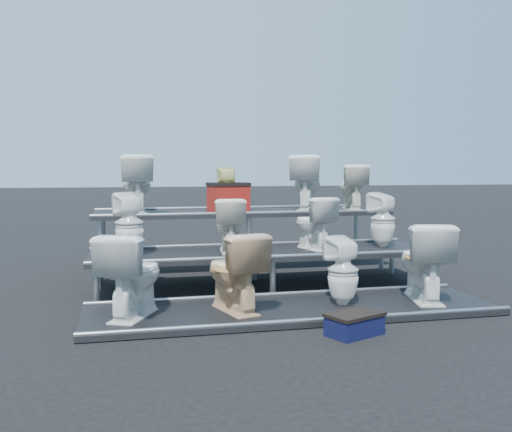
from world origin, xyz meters
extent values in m
plane|color=black|center=(0.00, 0.00, 0.00)|extent=(80.00, 80.00, 0.00)
cube|color=black|center=(0.00, -1.30, 0.03)|extent=(4.20, 1.20, 0.06)
cube|color=black|center=(0.00, 0.00, 0.23)|extent=(4.20, 1.20, 0.46)
cube|color=black|center=(0.00, 1.30, 0.43)|extent=(4.20, 1.20, 0.86)
imported|color=white|center=(-1.60, -1.30, 0.47)|extent=(0.75, 0.91, 0.81)
imported|color=#DBB084|center=(-0.61, -1.30, 0.46)|extent=(0.64, 0.87, 0.80)
imported|color=white|center=(0.54, -1.30, 0.42)|extent=(0.38, 0.38, 0.71)
imported|color=white|center=(1.46, -1.30, 0.48)|extent=(0.64, 0.91, 0.85)
imported|color=white|center=(-1.61, 0.00, 0.83)|extent=(0.42, 0.43, 0.74)
imported|color=white|center=(-0.43, 0.00, 0.79)|extent=(0.43, 0.68, 0.66)
imported|color=white|center=(0.65, 0.00, 0.79)|extent=(0.50, 0.71, 0.66)
imported|color=white|center=(1.60, 0.00, 0.82)|extent=(0.42, 0.42, 0.71)
imported|color=white|center=(-1.50, 1.30, 1.26)|extent=(0.46, 0.79, 0.80)
imported|color=#DFDE87|center=(-0.22, 1.30, 1.18)|extent=(0.30, 0.31, 0.64)
imported|color=white|center=(0.98, 1.30, 1.27)|extent=(0.72, 0.91, 0.81)
imported|color=white|center=(1.71, 1.30, 1.20)|extent=(0.47, 0.71, 0.67)
cube|color=#9F2211|center=(-0.21, 1.27, 1.04)|extent=(0.59, 0.51, 0.37)
cube|color=black|center=(0.31, -2.17, 0.09)|extent=(0.56, 0.46, 0.17)
camera|label=1|loc=(-1.65, -6.81, 1.48)|focal=40.00mm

